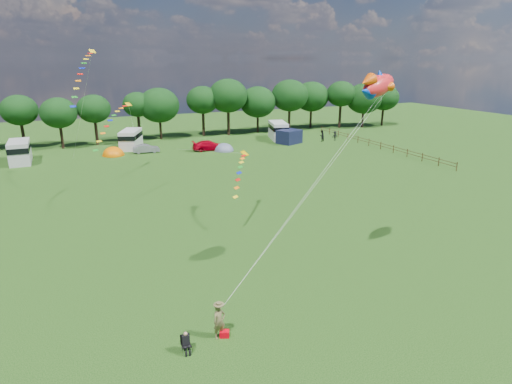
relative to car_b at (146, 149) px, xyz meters
name	(u,v)px	position (x,y,z in m)	size (l,w,h in m)	color
ground_plane	(306,288)	(2.63, -44.75, -0.65)	(180.00, 180.00, 0.00)	black
tree_line	(180,102)	(7.93, 10.24, 5.70)	(102.98, 10.98, 10.27)	black
fence	(375,143)	(34.63, -10.25, 0.05)	(0.12, 33.12, 1.20)	#472D19
car_b	(146,149)	(0.00, 0.00, 0.00)	(1.38, 3.69, 1.30)	gray
car_c	(209,146)	(9.39, -1.93, 0.10)	(2.11, 5.03, 1.51)	#B90015
campervan_b	(20,151)	(-16.98, 0.19, 0.97)	(2.82, 6.23, 3.01)	#B3B3B5
campervan_c	(131,139)	(-1.61, 4.45, 0.92)	(4.45, 6.47, 2.92)	silver
campervan_d	(278,130)	(23.59, 2.73, 0.97)	(4.13, 6.64, 3.02)	silver
tent_orange	(113,155)	(-4.82, 0.14, -0.63)	(3.23, 3.53, 2.52)	#E46600
tent_greyblue	(224,150)	(11.43, -3.10, -0.63)	(3.07, 3.37, 2.29)	slate
awning_navy	(289,137)	(23.56, -1.64, 0.48)	(3.63, 2.95, 2.27)	#141838
kite_flyer	(219,321)	(-3.90, -47.39, 0.30)	(0.69, 0.45, 1.89)	brown
camp_chair	(186,340)	(-5.78, -47.87, 0.04)	(0.48, 0.47, 1.16)	#99999E
kite_bag	(224,334)	(-3.67, -47.47, -0.47)	(0.50, 0.33, 0.35)	red
fish_kite	(376,86)	(7.49, -43.89, 11.54)	(3.69, 2.34, 1.94)	red
streamer_kite_a	(84,69)	(-7.96, -14.20, 12.05)	(3.40, 5.50, 5.78)	yellow
streamer_kite_b	(115,118)	(-5.99, -22.94, 7.71)	(4.25, 4.57, 3.78)	#D8A60A
streamer_kite_c	(241,167)	(3.32, -31.79, 4.12)	(3.26, 5.01, 2.83)	#D5A500
walker_a	(322,136)	(29.57, -2.27, 0.32)	(0.95, 0.58, 1.95)	black
walker_b	(335,136)	(32.07, -2.49, 0.17)	(1.06, 0.49, 1.63)	black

